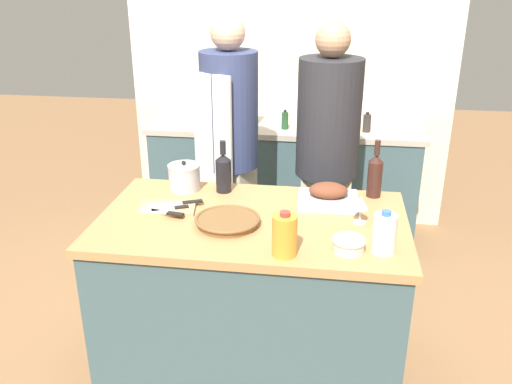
# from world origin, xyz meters

# --- Properties ---
(ground_plane) EXTENTS (12.00, 12.00, 0.00)m
(ground_plane) POSITION_xyz_m (0.00, 0.00, 0.00)
(ground_plane) COLOR #8E6642
(kitchen_island) EXTENTS (1.43, 0.84, 0.88)m
(kitchen_island) POSITION_xyz_m (0.00, 0.00, 0.44)
(kitchen_island) COLOR #3D565B
(kitchen_island) RESTS_ON ground_plane
(back_counter) EXTENTS (2.01, 0.60, 0.89)m
(back_counter) POSITION_xyz_m (0.00, 1.63, 0.45)
(back_counter) COLOR #3D565B
(back_counter) RESTS_ON ground_plane
(back_wall) EXTENTS (2.51, 0.10, 2.55)m
(back_wall) POSITION_xyz_m (0.00, 1.98, 1.27)
(back_wall) COLOR beige
(back_wall) RESTS_ON ground_plane
(roasting_pan) EXTENTS (0.30, 0.22, 0.11)m
(roasting_pan) POSITION_xyz_m (0.34, 0.20, 0.93)
(roasting_pan) COLOR #BCBCC1
(roasting_pan) RESTS_ON kitchen_island
(wicker_basket) EXTENTS (0.30, 0.30, 0.04)m
(wicker_basket) POSITION_xyz_m (-0.10, -0.09, 0.90)
(wicker_basket) COLOR brown
(wicker_basket) RESTS_ON kitchen_island
(cutting_board) EXTENTS (0.29, 0.21, 0.02)m
(cutting_board) POSITION_xyz_m (-0.42, 0.04, 0.89)
(cutting_board) COLOR tan
(cutting_board) RESTS_ON kitchen_island
(stock_pot) EXTENTS (0.17, 0.17, 0.16)m
(stock_pot) POSITION_xyz_m (-0.40, 0.30, 0.95)
(stock_pot) COLOR #B7B7BC
(stock_pot) RESTS_ON kitchen_island
(mixing_bowl) EXTENTS (0.14, 0.14, 0.06)m
(mixing_bowl) POSITION_xyz_m (0.44, -0.26, 0.92)
(mixing_bowl) COLOR beige
(mixing_bowl) RESTS_ON kitchen_island
(juice_jug) EXTENTS (0.10, 0.10, 0.19)m
(juice_jug) POSITION_xyz_m (0.18, -0.32, 0.97)
(juice_jug) COLOR orange
(juice_jug) RESTS_ON kitchen_island
(milk_jug) EXTENTS (0.10, 0.10, 0.18)m
(milk_jug) POSITION_xyz_m (0.58, -0.24, 0.97)
(milk_jug) COLOR white
(milk_jug) RESTS_ON kitchen_island
(wine_bottle_green) EXTENTS (0.08, 0.08, 0.27)m
(wine_bottle_green) POSITION_xyz_m (-0.19, 0.30, 0.99)
(wine_bottle_green) COLOR black
(wine_bottle_green) RESTS_ON kitchen_island
(wine_bottle_dark) EXTENTS (0.07, 0.07, 0.30)m
(wine_bottle_dark) POSITION_xyz_m (0.57, 0.35, 1.00)
(wine_bottle_dark) COLOR #381E19
(wine_bottle_dark) RESTS_ON kitchen_island
(wine_glass_left) EXTENTS (0.07, 0.07, 0.13)m
(wine_glass_left) POSITION_xyz_m (0.49, 0.03, 0.98)
(wine_glass_left) COLOR silver
(wine_glass_left) RESTS_ON kitchen_island
(knife_chef) EXTENTS (0.25, 0.13, 0.01)m
(knife_chef) POSITION_xyz_m (-0.37, 0.07, 0.90)
(knife_chef) COLOR #B7B7BC
(knife_chef) RESTS_ON cutting_board
(knife_paring) EXTENTS (0.21, 0.06, 0.01)m
(knife_paring) POSITION_xyz_m (-0.41, -0.04, 0.90)
(knife_paring) COLOR #B7B7BC
(knife_paring) RESTS_ON cutting_board
(knife_bread) EXTENTS (0.17, 0.10, 0.01)m
(knife_bread) POSITION_xyz_m (-0.39, 0.01, 0.90)
(knife_bread) COLOR #B7B7BC
(knife_bread) RESTS_ON cutting_board
(stand_mixer) EXTENTS (0.18, 0.14, 0.30)m
(stand_mixer) POSITION_xyz_m (-0.29, 1.57, 1.01)
(stand_mixer) COLOR silver
(stand_mixer) RESTS_ON back_counter
(condiment_bottle_tall) EXTENTS (0.06, 0.06, 0.14)m
(condiment_bottle_tall) POSITION_xyz_m (0.59, 1.52, 0.95)
(condiment_bottle_tall) COLOR #332D28
(condiment_bottle_tall) RESTS_ON back_counter
(condiment_bottle_short) EXTENTS (0.06, 0.06, 0.20)m
(condiment_bottle_short) POSITION_xyz_m (0.31, 1.58, 0.98)
(condiment_bottle_short) COLOR #234C28
(condiment_bottle_short) RESTS_ON back_counter
(condiment_bottle_extra) EXTENTS (0.05, 0.05, 0.14)m
(condiment_bottle_extra) POSITION_xyz_m (0.01, 1.51, 0.95)
(condiment_bottle_extra) COLOR #234C28
(condiment_bottle_extra) RESTS_ON back_counter
(person_cook_aproned) EXTENTS (0.37, 0.38, 1.72)m
(person_cook_aproned) POSITION_xyz_m (-0.27, 0.85, 0.96)
(person_cook_aproned) COLOR beige
(person_cook_aproned) RESTS_ON ground_plane
(person_cook_guest) EXTENTS (0.37, 0.37, 1.69)m
(person_cook_guest) POSITION_xyz_m (0.32, 0.83, 0.93)
(person_cook_guest) COLOR beige
(person_cook_guest) RESTS_ON ground_plane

